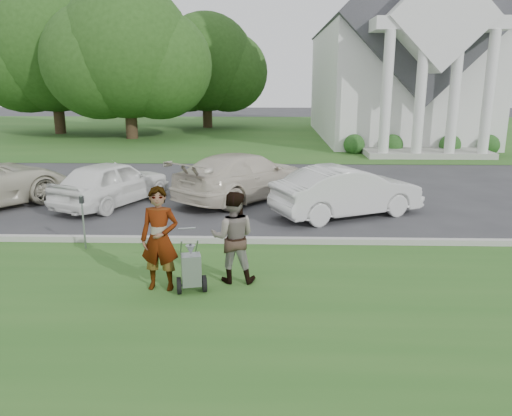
{
  "coord_description": "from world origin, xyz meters",
  "views": [
    {
      "loc": [
        1.08,
        -10.66,
        3.76
      ],
      "look_at": [
        0.78,
        0.0,
        1.01
      ],
      "focal_mm": 35.0,
      "sensor_mm": 36.0,
      "label": 1
    }
  ],
  "objects_px": {
    "person_left": "(160,240)",
    "car_c": "(245,176)",
    "car_d": "(347,191)",
    "tree_left": "(127,58)",
    "tree_far": "(53,51)",
    "car_b": "(112,183)",
    "church": "(394,45)",
    "parking_meter_near": "(83,216)",
    "person_right": "(233,238)",
    "tree_back": "(206,67)",
    "striping_cart": "(191,271)"
  },
  "relations": [
    {
      "from": "person_right",
      "to": "car_d",
      "type": "bearing_deg",
      "value": -120.34
    },
    {
      "from": "tree_left",
      "to": "parking_meter_near",
      "type": "relative_size",
      "value": 8.44
    },
    {
      "from": "striping_cart",
      "to": "car_d",
      "type": "xyz_separation_m",
      "value": [
        3.59,
        5.41,
        0.29
      ]
    },
    {
      "from": "tree_left",
      "to": "car_d",
      "type": "relative_size",
      "value": 2.47
    },
    {
      "from": "person_left",
      "to": "person_right",
      "type": "xyz_separation_m",
      "value": [
        1.3,
        0.4,
        -0.08
      ]
    },
    {
      "from": "parking_meter_near",
      "to": "car_d",
      "type": "bearing_deg",
      "value": 25.8
    },
    {
      "from": "tree_left",
      "to": "striping_cart",
      "type": "bearing_deg",
      "value": -72.43
    },
    {
      "from": "tree_left",
      "to": "striping_cart",
      "type": "distance_m",
      "value": 25.88
    },
    {
      "from": "church",
      "to": "car_d",
      "type": "bearing_deg",
      "value": -106.02
    },
    {
      "from": "car_d",
      "to": "car_c",
      "type": "bearing_deg",
      "value": 31.24
    },
    {
      "from": "church",
      "to": "striping_cart",
      "type": "xyz_separation_m",
      "value": [
        -9.33,
        -25.39,
        -5.52
      ]
    },
    {
      "from": "person_right",
      "to": "car_b",
      "type": "distance_m",
      "value": 7.27
    },
    {
      "from": "car_b",
      "to": "car_c",
      "type": "height_order",
      "value": "car_c"
    },
    {
      "from": "tree_far",
      "to": "car_b",
      "type": "xyz_separation_m",
      "value": [
        10.24,
        -20.77,
        -4.99
      ]
    },
    {
      "from": "tree_left",
      "to": "car_b",
      "type": "bearing_deg",
      "value": -76.57
    },
    {
      "from": "tree_left",
      "to": "car_b",
      "type": "relative_size",
      "value": 2.59
    },
    {
      "from": "tree_back",
      "to": "tree_far",
      "type": "bearing_deg",
      "value": -153.44
    },
    {
      "from": "church",
      "to": "person_right",
      "type": "bearing_deg",
      "value": -109.1
    },
    {
      "from": "tree_left",
      "to": "person_left",
      "type": "xyz_separation_m",
      "value": [
        7.11,
        -24.13,
        -4.15
      ]
    },
    {
      "from": "tree_back",
      "to": "person_right",
      "type": "relative_size",
      "value": 5.48
    },
    {
      "from": "tree_back",
      "to": "car_d",
      "type": "bearing_deg",
      "value": -74.84
    },
    {
      "from": "parking_meter_near",
      "to": "car_b",
      "type": "bearing_deg",
      "value": 98.74
    },
    {
      "from": "church",
      "to": "parking_meter_near",
      "type": "bearing_deg",
      "value": -117.73
    },
    {
      "from": "church",
      "to": "tree_far",
      "type": "xyz_separation_m",
      "value": [
        -23.01,
        1.87,
        -0.25
      ]
    },
    {
      "from": "church",
      "to": "tree_left",
      "type": "distance_m",
      "value": 17.07
    },
    {
      "from": "car_c",
      "to": "church",
      "type": "bearing_deg",
      "value": -76.27
    },
    {
      "from": "tree_left",
      "to": "person_right",
      "type": "height_order",
      "value": "tree_left"
    },
    {
      "from": "church",
      "to": "car_b",
      "type": "relative_size",
      "value": 5.87
    },
    {
      "from": "person_left",
      "to": "car_c",
      "type": "height_order",
      "value": "person_left"
    },
    {
      "from": "car_c",
      "to": "car_d",
      "type": "height_order",
      "value": "car_c"
    },
    {
      "from": "person_right",
      "to": "car_b",
      "type": "bearing_deg",
      "value": -54.9
    },
    {
      "from": "car_d",
      "to": "tree_left",
      "type": "bearing_deg",
      "value": 5.7
    },
    {
      "from": "car_b",
      "to": "car_d",
      "type": "relative_size",
      "value": 0.96
    },
    {
      "from": "church",
      "to": "tree_left",
      "type": "xyz_separation_m",
      "value": [
        -17.01,
        -1.13,
        -0.83
      ]
    },
    {
      "from": "person_left",
      "to": "parking_meter_near",
      "type": "xyz_separation_m",
      "value": [
        -2.22,
        2.18,
        -0.17
      ]
    },
    {
      "from": "tree_back",
      "to": "parking_meter_near",
      "type": "height_order",
      "value": "tree_back"
    },
    {
      "from": "parking_meter_near",
      "to": "person_left",
      "type": "bearing_deg",
      "value": -44.48
    },
    {
      "from": "church",
      "to": "parking_meter_near",
      "type": "relative_size",
      "value": 19.15
    },
    {
      "from": "person_left",
      "to": "tree_back",
      "type": "bearing_deg",
      "value": 99.08
    },
    {
      "from": "tree_left",
      "to": "car_b",
      "type": "height_order",
      "value": "tree_left"
    },
    {
      "from": "tree_back",
      "to": "car_b",
      "type": "xyz_separation_m",
      "value": [
        0.24,
        -25.77,
        -4.03
      ]
    },
    {
      "from": "person_left",
      "to": "car_d",
      "type": "distance_m",
      "value": 6.73
    },
    {
      "from": "tree_back",
      "to": "tree_left",
      "type": "bearing_deg",
      "value": -116.57
    },
    {
      "from": "tree_left",
      "to": "tree_far",
      "type": "height_order",
      "value": "tree_far"
    },
    {
      "from": "person_right",
      "to": "car_d",
      "type": "height_order",
      "value": "person_right"
    },
    {
      "from": "person_left",
      "to": "car_b",
      "type": "xyz_separation_m",
      "value": [
        -2.87,
        6.35,
        -0.26
      ]
    },
    {
      "from": "tree_back",
      "to": "car_d",
      "type": "xyz_separation_m",
      "value": [
        7.27,
        -26.85,
        -4.02
      ]
    },
    {
      "from": "person_right",
      "to": "car_b",
      "type": "relative_size",
      "value": 0.43
    },
    {
      "from": "tree_left",
      "to": "person_left",
      "type": "distance_m",
      "value": 25.49
    },
    {
      "from": "church",
      "to": "tree_back",
      "type": "relative_size",
      "value": 2.51
    }
  ]
}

